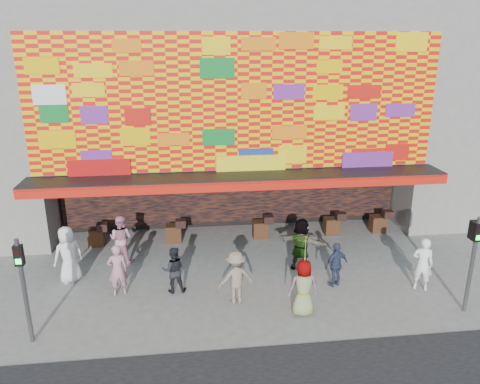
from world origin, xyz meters
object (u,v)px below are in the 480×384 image
Objects in this scene: ped_h at (423,264)px; ped_g at (303,288)px; ped_i at (121,239)px; signal_right at (474,254)px; ped_e at (336,265)px; parasol at (305,249)px; ped_f at (301,244)px; signal_left at (23,280)px; ped_d at (236,277)px; ped_c at (174,270)px; ped_b at (118,270)px; ped_a at (68,254)px.

ped_g is at bearing 37.75° from ped_h.
ped_i is (-9.84, 3.18, 0.00)m from ped_h.
signal_right is 4.04m from ped_e.
ped_g is 0.97× the size of ped_i.
ped_f is at bearing 77.57° from parasol.
ped_g is at bearing -45.00° from parasol.
signal_right is 1.84m from ped_h.
ped_d is (5.66, 1.30, -1.01)m from signal_left.
ped_c is at bearing 165.76° from signal_right.
ped_b is 0.96× the size of ped_i.
ped_i is (-0.17, 2.36, 0.04)m from ped_b.
parasol is (-1.48, -1.51, 1.35)m from ped_e.
ped_i is at bearing 17.71° from ped_f.
ped_f is at bearing -78.66° from ped_e.
ped_c is at bearing -38.65° from ped_d.
signal_left and signal_right have the same top height.
ped_b is (1.72, -1.08, -0.12)m from ped_a.
signal_left is at bearing 52.54° from ped_a.
signal_left reaches higher than ped_g.
ped_h reaches higher than ped_e.
ped_g is at bearing 175.02° from signal_right.
ped_i reaches higher than ped_g.
ped_d is (1.89, -0.89, 0.08)m from ped_c.
ped_e is at bearing 164.90° from ped_b.
signal_right is 8.97m from ped_c.
ped_b is at bearing -27.53° from ped_d.
ped_h is at bearing 116.66° from signal_right.
signal_right is at bearing 176.48° from ped_g.
signal_left reaches higher than ped_c.
signal_right reaches higher than ped_a.
ped_a is at bearing 158.35° from parasol.
ped_g reaches higher than ped_d.
signal_right is 1.76× the size of ped_b.
ped_a reaches higher than ped_c.
ped_g is at bearing 126.23° from ped_a.
ped_h is (-0.70, 1.40, -0.97)m from signal_right.
signal_left reaches higher than ped_i.
ped_a is 1.10× the size of parasol.
ped_e is 0.85× the size of ped_i.
signal_right is 1.97× the size of ped_e.
parasol is at bearing 149.25° from ped_b.
ped_c is 0.86× the size of ped_h.
ped_f is at bearing 21.40° from signal_left.
ped_a reaches higher than ped_i.
ped_h reaches higher than ped_g.
signal_right is 1.68× the size of ped_h.
ped_g is at bearing 153.92° from ped_c.
parasol is (5.69, -4.16, 1.22)m from ped_i.
ped_g is (7.24, -2.87, -0.10)m from ped_a.
signal_left is at bearing 29.16° from ped_c.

